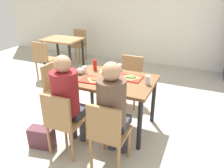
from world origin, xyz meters
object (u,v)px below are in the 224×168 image
chair_far_side (130,77)px  background_table (63,44)px  tray_red_far (129,78)px  pizza_slice_b (131,77)px  pizza_slice_d (119,86)px  paper_plate_near_edge (118,87)px  person_in_brown_jacket (113,106)px  plastic_cup_b (103,86)px  background_chair_far (79,43)px  paper_plate_center (107,72)px  person_in_red (67,96)px  plastic_cup_a (119,68)px  main_table (112,86)px  tray_red_near (94,80)px  pizza_slice_c (108,70)px  chair_near_right (107,132)px  condiment_bottle (95,65)px  background_chair_near (44,57)px  chair_left_end (56,85)px  soda_can (148,80)px  pizza_slice_a (95,79)px  chair_near_left (62,120)px  plastic_cup_c (85,70)px  foil_bundle (80,71)px

chair_far_side → background_table: (-2.15, 1.07, 0.13)m
tray_red_far → pizza_slice_b: bearing=6.7°
tray_red_far → pizza_slice_d: size_ratio=1.60×
paper_plate_near_edge → person_in_brown_jacket: bearing=-74.7°
plastic_cup_b → background_chair_far: 3.68m
tray_red_far → paper_plate_center: (-0.38, 0.10, -0.00)m
person_in_red → plastic_cup_a: bearing=75.3°
main_table → pizza_slice_b: 0.29m
pizza_slice_b → plastic_cup_a: plastic_cup_a is taller
pizza_slice_d → background_chair_far: bearing=129.7°
person_in_red → plastic_cup_a: size_ratio=12.58×
tray_red_near → pizza_slice_c: pizza_slice_c is taller
paper_plate_center → paper_plate_near_edge: 0.58m
chair_near_right → tray_red_near: (-0.50, 0.65, 0.27)m
person_in_brown_jacket → pizza_slice_d: bearing=103.9°
plastic_cup_b → main_table: bearing=94.8°
pizza_slice_b → tray_red_far: bearing=-173.3°
tray_red_far → condiment_bottle: (-0.59, 0.10, 0.07)m
plastic_cup_b → background_chair_near: size_ratio=0.12×
chair_left_end → paper_plate_near_edge: 1.20m
tray_red_near → condiment_bottle: condiment_bottle is taller
paper_plate_near_edge → soda_can: size_ratio=1.80×
pizza_slice_a → plastic_cup_a: (0.16, 0.50, 0.03)m
plastic_cup_a → chair_far_side: bearing=86.2°
chair_near_left → plastic_cup_a: size_ratio=8.48×
pizza_slice_c → plastic_cup_a: bearing=32.5°
chair_far_side → background_chair_far: bearing=140.1°
person_in_brown_jacket → paper_plate_center: size_ratio=5.72×
tray_red_near → pizza_slice_c: bearing=85.9°
plastic_cup_a → plastic_cup_b: same height
person_in_red → pizza_slice_d: person_in_red is taller
chair_left_end → condiment_bottle: (0.59, 0.23, 0.35)m
tray_red_far → pizza_slice_a: bearing=-145.2°
pizza_slice_a → chair_near_left: bearing=-99.5°
chair_near_left → background_chair_far: bearing=118.7°
person_in_brown_jacket → plastic_cup_c: (-0.77, 0.72, 0.07)m
person_in_red → pizza_slice_a: 0.52m
chair_near_left → chair_left_end: (-0.68, 0.80, 0.00)m
condiment_bottle → background_chair_near: 2.01m
chair_left_end → plastic_cup_b: plastic_cup_b is taller
foil_bundle → pizza_slice_a: bearing=-22.0°
main_table → soda_can: (0.50, 0.02, 0.16)m
pizza_slice_d → condiment_bottle: condiment_bottle is taller
chair_near_right → plastic_cup_b: size_ratio=8.48×
chair_near_right → foil_bundle: (-0.80, 0.78, 0.32)m
condiment_bottle → background_chair_near: bearing=153.0°
chair_far_side → plastic_cup_a: 0.55m
paper_plate_center → background_chair_near: size_ratio=0.26×
pizza_slice_a → pizza_slice_d: bearing=-10.4°
main_table → chair_far_side: bearing=90.0°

